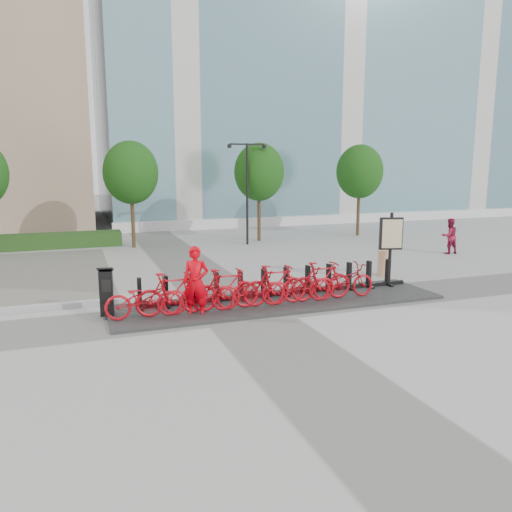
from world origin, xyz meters
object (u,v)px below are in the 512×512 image
object	(u,v)px
kiosk	(106,292)
map_sign	(391,237)
bike_0	(144,298)
pedestrian	(449,236)
worker_red	(196,282)
construction_barrel	(384,263)

from	to	relation	value
kiosk	map_sign	size ratio (longest dim) A/B	0.54
bike_0	kiosk	size ratio (longest dim) A/B	1.50
pedestrian	bike_0	bearing A→B (deg)	24.76
pedestrian	map_sign	size ratio (longest dim) A/B	0.67
map_sign	bike_0	bearing A→B (deg)	-154.04
bike_0	worker_red	distance (m)	1.37
bike_0	map_sign	world-z (taller)	map_sign
pedestrian	construction_barrel	bearing A→B (deg)	32.52
bike_0	pedestrian	world-z (taller)	pedestrian
bike_0	kiosk	world-z (taller)	kiosk
worker_red	map_sign	xyz separation A→B (m)	(7.05, 1.58, 0.64)
bike_0	pedestrian	size ratio (longest dim) A/B	1.22
bike_0	worker_red	world-z (taller)	worker_red
kiosk	worker_red	size ratio (longest dim) A/B	0.69
construction_barrel	map_sign	bearing A→B (deg)	-115.92
kiosk	map_sign	xyz separation A→B (m)	(9.24, 0.91, 0.88)
map_sign	construction_barrel	bearing A→B (deg)	80.18
bike_0	pedestrian	bearing A→B (deg)	-69.27
pedestrian	map_sign	world-z (taller)	map_sign
worker_red	construction_barrel	size ratio (longest dim) A/B	2.01
worker_red	bike_0	bearing A→B (deg)	-161.41
pedestrian	map_sign	xyz separation A→B (m)	(-5.91, -3.95, 0.78)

